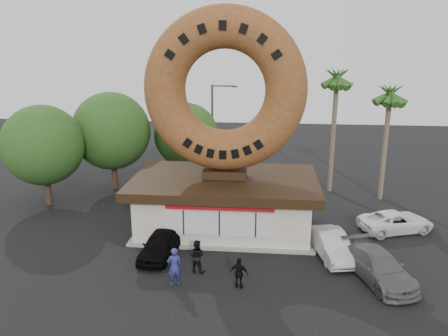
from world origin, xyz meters
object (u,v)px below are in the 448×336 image
car_black (160,245)px  car_grey (379,267)px  donut_shop (225,201)px  street_lamp (214,128)px  giant_donut (225,90)px  car_white (396,221)px  person_right (239,273)px  car_silver (332,245)px  person_center (197,256)px  person_left (174,267)px

car_black → car_grey: size_ratio=0.82×
donut_shop → car_black: donut_shop is taller
street_lamp → car_grey: size_ratio=1.67×
street_lamp → giant_donut: bearing=-79.5°
car_white → car_black: bearing=90.4°
person_right → car_silver: person_right is taller
giant_donut → person_right: 10.53m
donut_shop → car_white: donut_shop is taller
person_right → car_black: bearing=-18.6°
donut_shop → street_lamp: bearing=100.5°
giant_donut → street_lamp: 10.94m
car_black → car_silver: car_silver is taller
person_right → car_black: (-4.47, 2.79, -0.09)m
car_silver → donut_shop: bearing=139.8°
donut_shop → giant_donut: size_ratio=1.19×
donut_shop → person_center: 5.80m
street_lamp → car_silver: 15.99m
car_white → person_right: bearing=110.7°
donut_shop → person_right: donut_shop is taller
giant_donut → street_lamp: (-1.86, 10.00, -4.04)m
street_lamp → person_center: (1.00, -15.68, -3.62)m
person_right → car_white: (9.13, 7.48, -0.13)m
person_right → street_lamp: bearing=-65.9°
person_left → car_black: (-1.41, 2.83, -0.29)m
person_center → car_black: 2.69m
street_lamp → car_silver: bearing=-59.2°
giant_donut → person_left: size_ratio=4.91×
person_left → person_center: size_ratio=1.12×
person_right → car_black: person_right is taller
street_lamp → car_white: street_lamp is taller
person_center → car_grey: person_center is taller
person_left → donut_shop: bearing=-123.4°
street_lamp → car_grey: (9.89, -15.58, -3.79)m
donut_shop → person_left: size_ratio=5.83×
person_left → car_black: size_ratio=0.49×
person_right → car_grey: 6.82m
person_right → person_center: bearing=-17.2°
car_black → car_white: car_black is taller
donut_shop → car_white: 10.56m
person_center → car_white: 12.91m
donut_shop → street_lamp: street_lamp is taller
giant_donut → street_lamp: size_ratio=1.18×
car_white → street_lamp: bearing=33.7°
donut_shop → car_grey: 9.83m
car_silver → car_grey: bearing=-61.1°
car_black → car_grey: car_grey is taller
giant_donut → car_silver: bearing=-28.6°
donut_shop → car_grey: donut_shop is taller
car_silver → giant_donut: bearing=139.7°
car_silver → car_white: (4.38, 3.82, -0.06)m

